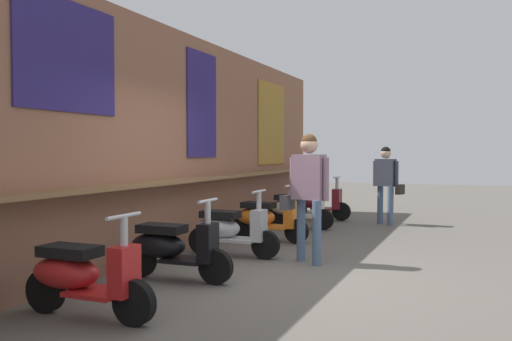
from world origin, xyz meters
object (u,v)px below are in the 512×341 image
(scooter_silver, at_px, (228,229))
(scooter_orange, at_px, (265,218))
(scooter_red, at_px, (81,275))
(scooter_maroon, at_px, (316,202))
(shopper_browsing, at_px, (386,178))
(scooter_cream, at_px, (295,208))
(scooter_black, at_px, (171,247))
(shopper_with_handbag, at_px, (308,184))

(scooter_silver, relative_size, scooter_orange, 1.00)
(scooter_red, xyz_separation_m, scooter_maroon, (7.53, -0.00, 0.00))
(shopper_browsing, bearing_deg, scooter_maroon, 98.70)
(scooter_orange, bearing_deg, scooter_silver, -86.20)
(scooter_cream, bearing_deg, shopper_browsing, 40.73)
(scooter_orange, distance_m, scooter_cream, 1.61)
(scooter_cream, bearing_deg, scooter_black, -87.62)
(scooter_orange, bearing_deg, scooter_red, -86.20)
(scooter_silver, bearing_deg, shopper_with_handbag, -0.44)
(scooter_silver, bearing_deg, scooter_orange, 89.10)
(shopper_browsing, bearing_deg, scooter_red, -176.16)
(scooter_maroon, bearing_deg, shopper_with_handbag, -74.01)
(scooter_red, relative_size, shopper_with_handbag, 0.80)
(scooter_silver, distance_m, shopper_browsing, 4.59)
(scooter_red, height_order, shopper_with_handbag, shopper_with_handbag)
(shopper_with_handbag, bearing_deg, shopper_browsing, -173.05)
(shopper_with_handbag, bearing_deg, scooter_maroon, -153.07)
(scooter_silver, relative_size, shopper_browsing, 0.87)
(scooter_red, height_order, scooter_black, same)
(scooter_black, xyz_separation_m, scooter_maroon, (6.00, 0.00, 0.00))
(scooter_silver, xyz_separation_m, scooter_maroon, (4.47, -0.00, 0.00))
(shopper_browsing, bearing_deg, scooter_cream, 144.26)
(scooter_red, height_order, scooter_cream, same)
(scooter_red, relative_size, scooter_cream, 1.00)
(scooter_black, relative_size, scooter_cream, 1.00)
(scooter_cream, relative_size, scooter_maroon, 1.00)
(shopper_browsing, bearing_deg, shopper_with_handbag, -169.05)
(scooter_silver, height_order, scooter_cream, same)
(scooter_maroon, bearing_deg, scooter_black, -89.03)
(scooter_black, height_order, shopper_with_handbag, shopper_with_handbag)
(scooter_cream, relative_size, shopper_with_handbag, 0.80)
(scooter_orange, relative_size, scooter_maroon, 1.00)
(shopper_with_handbag, bearing_deg, scooter_black, -25.89)
(shopper_browsing, bearing_deg, scooter_orange, 167.12)
(scooter_maroon, bearing_deg, shopper_browsing, -6.23)
(scooter_orange, bearing_deg, scooter_cream, 93.80)
(scooter_red, distance_m, scooter_cream, 6.09)
(scooter_maroon, height_order, shopper_with_handbag, shopper_with_handbag)
(scooter_red, xyz_separation_m, shopper_with_handbag, (3.07, -1.20, 0.69))
(scooter_orange, relative_size, scooter_cream, 1.00)
(scooter_red, xyz_separation_m, scooter_silver, (3.06, -0.00, 0.00))
(scooter_red, relative_size, scooter_maroon, 1.00)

